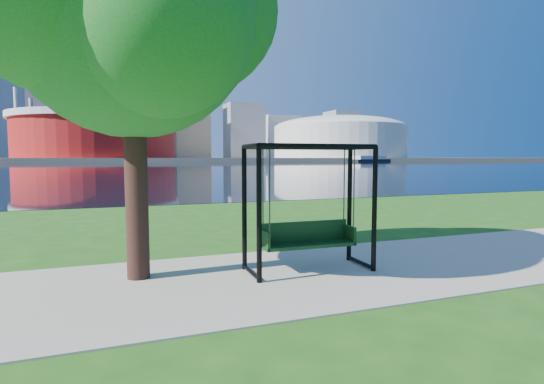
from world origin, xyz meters
TOP-DOWN VIEW (x-y plane):
  - ground at (0.00, 0.00)m, footprint 900.00×900.00m
  - path at (0.00, -0.50)m, footprint 120.00×4.00m
  - river at (0.00, 102.00)m, footprint 900.00×180.00m
  - far_bank at (0.00, 306.00)m, footprint 900.00×228.00m
  - stadium at (-10.00, 235.00)m, footprint 83.00×83.00m
  - arena at (135.00, 235.00)m, footprint 84.00×84.00m
  - skyline at (-4.27, 319.39)m, footprint 392.00×66.00m
  - swing at (0.60, -0.30)m, footprint 2.36×1.06m
  - park_tree at (-2.49, 0.31)m, footprint 5.49×4.96m
  - barge at (121.92, 181.60)m, footprint 32.02×20.70m

SIDE VIEW (x-z plane):
  - ground at x=0.00m, z-range 0.00..0.00m
  - river at x=0.00m, z-range 0.00..0.02m
  - path at x=0.00m, z-range 0.00..0.03m
  - far_bank at x=0.00m, z-range 0.00..2.00m
  - swing at x=0.60m, z-range -0.04..2.36m
  - barge at x=121.92m, z-range -0.15..2.99m
  - park_tree at x=-2.49m, z-range 1.33..8.14m
  - stadium at x=-10.00m, z-range -1.77..30.23m
  - arena at x=135.00m, z-range 2.59..29.15m
  - skyline at x=-4.27m, z-range -12.36..84.14m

